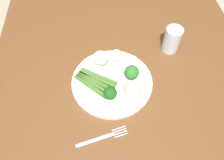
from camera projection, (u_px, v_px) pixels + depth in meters
ground_plane at (119, 136)px, 1.41m from camera, size 6.00×6.00×0.02m
dining_table at (123, 84)px, 0.88m from camera, size 1.42×1.01×0.72m
plate at (112, 82)px, 0.77m from camera, size 0.29×0.29×0.01m
asparagus_bundle at (95, 82)px, 0.75m from camera, size 0.14×0.15×0.01m
broccoli_left at (132, 73)px, 0.74m from camera, size 0.05×0.05×0.06m
broccoli_back at (110, 93)px, 0.70m from camera, size 0.05×0.05×0.06m
cauliflower_mid at (136, 64)px, 0.78m from camera, size 0.04×0.04×0.04m
cauliflower_outer_edge at (133, 90)px, 0.70m from camera, size 0.06×0.06×0.06m
cauliflower_near_fork at (116, 55)px, 0.80m from camera, size 0.05×0.05×0.05m
cauliflower_front_left at (101, 58)px, 0.78m from camera, size 0.06×0.06×0.06m
fork at (103, 137)px, 0.66m from camera, size 0.06×0.16×0.00m
water_glass at (172, 40)px, 0.82m from camera, size 0.06×0.06×0.10m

